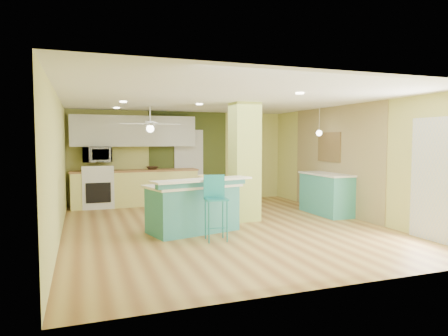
{
  "coord_description": "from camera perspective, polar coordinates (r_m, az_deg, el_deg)",
  "views": [
    {
      "loc": [
        -2.62,
        -7.34,
        1.71
      ],
      "look_at": [
        0.15,
        0.4,
        1.14
      ],
      "focal_mm": 32.0,
      "sensor_mm": 36.0,
      "label": 1
    }
  ],
  "objects": [
    {
      "name": "column",
      "position": [
        8.51,
        2.94,
        0.87
      ],
      "size": [
        0.55,
        0.55,
        2.5
      ],
      "primitive_type": "cube",
      "color": "#B2C45B",
      "rests_on": "floor"
    },
    {
      "name": "wood_panel",
      "position": [
        9.74,
        15.52,
        1.13
      ],
      "size": [
        0.02,
        3.4,
        2.5
      ],
      "primitive_type": "cube",
      "color": "#8D7B50",
      "rests_on": "floor"
    },
    {
      "name": "french_door",
      "position": [
        7.56,
        28.15,
        -1.51
      ],
      "size": [
        0.04,
        1.08,
        2.1
      ],
      "primitive_type": "cube",
      "color": "silver",
      "rests_on": "floor"
    },
    {
      "name": "floor",
      "position": [
        7.98,
        -0.04,
        -8.43
      ],
      "size": [
        6.0,
        7.0,
        0.01
      ],
      "primitive_type": "cube",
      "color": "brown",
      "rests_on": "ground"
    },
    {
      "name": "wall_decor",
      "position": [
        9.88,
        14.77,
        2.92
      ],
      "size": [
        0.03,
        0.9,
        0.7
      ],
      "primitive_type": "cube",
      "color": "brown",
      "rests_on": "wood_panel"
    },
    {
      "name": "kitchen_run",
      "position": [
        10.7,
        -12.48,
        -2.76
      ],
      "size": [
        3.25,
        0.63,
        0.94
      ],
      "color": "#ECE87B",
      "rests_on": "floor"
    },
    {
      "name": "ceiling",
      "position": [
        7.84,
        -0.05,
        9.8
      ],
      "size": [
        6.0,
        7.0,
        0.01
      ],
      "primitive_type": "cube",
      "color": "white",
      "rests_on": "wall_back"
    },
    {
      "name": "upper_cabinets",
      "position": [
        10.75,
        -12.68,
        5.17
      ],
      "size": [
        3.2,
        0.34,
        0.8
      ],
      "primitive_type": "cube",
      "color": "silver",
      "rests_on": "wall_back"
    },
    {
      "name": "microwave",
      "position": [
        10.56,
        -17.68,
        1.84
      ],
      "size": [
        0.7,
        0.48,
        0.39
      ],
      "primitive_type": "imported",
      "color": "white",
      "rests_on": "wall_back"
    },
    {
      "name": "fruit_bowl",
      "position": [
        10.71,
        -10.2,
        0.01
      ],
      "size": [
        0.36,
        0.36,
        0.08
      ],
      "primitive_type": "imported",
      "rotation": [
        0.0,
        0.0,
        0.12
      ],
      "color": "#392617",
      "rests_on": "kitchen_run"
    },
    {
      "name": "stove",
      "position": [
        10.61,
        -17.57,
        -2.97
      ],
      "size": [
        0.76,
        0.66,
        1.08
      ],
      "color": "white",
      "rests_on": "floor"
    },
    {
      "name": "ceiling_fan",
      "position": [
        9.47,
        -10.5,
        6.14
      ],
      "size": [
        1.41,
        1.41,
        0.61
      ],
      "color": "silver",
      "rests_on": "ceiling"
    },
    {
      "name": "interior_door",
      "position": [
        11.19,
        -5.05,
        0.33
      ],
      "size": [
        0.82,
        0.05,
        2.0
      ],
      "primitive_type": "cube",
      "color": "silver",
      "rests_on": "floor"
    },
    {
      "name": "wall_front",
      "position": [
        4.67,
        14.59,
        -1.82
      ],
      "size": [
        6.0,
        0.01,
        2.5
      ],
      "primitive_type": "cube",
      "color": "#CACA6C",
      "rests_on": "floor"
    },
    {
      "name": "pendant_lamp",
      "position": [
        9.66,
        13.43,
        4.91
      ],
      "size": [
        0.14,
        0.14,
        0.69
      ],
      "color": "white",
      "rests_on": "ceiling"
    },
    {
      "name": "bar_stool",
      "position": [
        6.85,
        -1.26,
        -4.11
      ],
      "size": [
        0.41,
        0.41,
        1.12
      ],
      "rotation": [
        0.0,
        0.0,
        -0.11
      ],
      "color": "teal",
      "rests_on": "floor"
    },
    {
      "name": "olive_accent",
      "position": [
        11.2,
        -5.1,
        1.61
      ],
      "size": [
        2.2,
        0.02,
        2.5
      ],
      "primitive_type": "cube",
      "color": "#3F491D",
      "rests_on": "floor"
    },
    {
      "name": "peninsula",
      "position": [
        7.51,
        -4.43,
        -5.52
      ],
      "size": [
        2.0,
        1.43,
        1.02
      ],
      "rotation": [
        0.0,
        0.0,
        0.25
      ],
      "color": "teal",
      "rests_on": "floor"
    },
    {
      "name": "wall_left",
      "position": [
        7.37,
        -22.63,
        0.09
      ],
      "size": [
        0.01,
        7.0,
        2.5
      ],
      "primitive_type": "cube",
      "color": "#CACA6C",
      "rests_on": "floor"
    },
    {
      "name": "wall_back",
      "position": [
        11.17,
        -6.11,
        1.6
      ],
      "size": [
        6.0,
        0.01,
        2.5
      ],
      "primitive_type": "cube",
      "color": "#CACA6C",
      "rests_on": "floor"
    },
    {
      "name": "wall_right",
      "position": [
        9.26,
        17.74,
        0.94
      ],
      "size": [
        0.01,
        7.0,
        2.5
      ],
      "primitive_type": "cube",
      "color": "#CACA6C",
      "rests_on": "floor"
    },
    {
      "name": "side_counter",
      "position": [
        9.55,
        14.4,
        -3.57
      ],
      "size": [
        0.63,
        1.47,
        0.95
      ],
      "color": "teal",
      "rests_on": "floor"
    },
    {
      "name": "canister",
      "position": [
        7.5,
        -3.22,
        -1.66
      ],
      "size": [
        0.16,
        0.16,
        0.17
      ],
      "primitive_type": "cylinder",
      "color": "yellow",
      "rests_on": "peninsula"
    }
  ]
}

